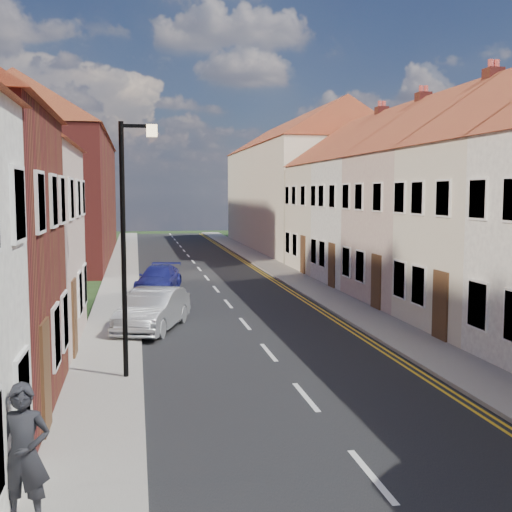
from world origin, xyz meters
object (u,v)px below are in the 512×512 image
car_far (159,279)px  pedestrian_left (24,455)px  lamppost (127,233)px  car_mid (153,310)px

car_far → pedestrian_left: (-2.48, -20.76, 0.49)m
lamppost → car_far: lamppost is taller
lamppost → car_mid: bearing=82.7°
car_mid → pedestrian_left: pedestrian_left is taller
lamppost → car_far: size_ratio=1.50×
lamppost → car_mid: lamppost is taller
car_far → car_mid: bearing=-79.9°
car_mid → pedestrian_left: (-2.00, -12.36, 0.39)m
car_mid → car_far: car_mid is taller
lamppost → car_mid: size_ratio=1.45×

